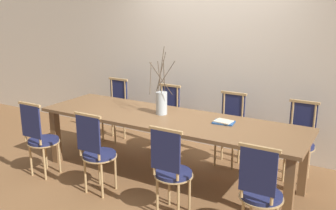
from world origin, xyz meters
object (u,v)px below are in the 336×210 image
object	(u,v)px
dining_table	(168,124)
book_stack	(224,122)
chair_far_center	(229,127)
chair_near_center	(171,169)
vase_centerpiece	(162,102)

from	to	relation	value
dining_table	book_stack	world-z (taller)	book_stack
chair_far_center	chair_near_center	bearing A→B (deg)	89.05
vase_centerpiece	chair_far_center	bearing A→B (deg)	46.88
chair_far_center	dining_table	bearing A→B (deg)	56.62
dining_table	chair_far_center	xyz separation A→B (m)	(0.49, 0.75, -0.17)
vase_centerpiece	dining_table	bearing A→B (deg)	-29.84
chair_near_center	chair_far_center	size ratio (longest dim) A/B	1.00
chair_far_center	vase_centerpiece	size ratio (longest dim) A/B	1.17
vase_centerpiece	book_stack	bearing A→B (deg)	2.95
vase_centerpiece	book_stack	world-z (taller)	vase_centerpiece
chair_far_center	book_stack	xyz separation A→B (m)	(0.16, -0.63, 0.27)
chair_far_center	book_stack	distance (m)	0.70
chair_near_center	vase_centerpiece	size ratio (longest dim) A/B	1.17
dining_table	vase_centerpiece	xyz separation A→B (m)	(-0.13, 0.08, 0.23)
dining_table	vase_centerpiece	size ratio (longest dim) A/B	3.98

